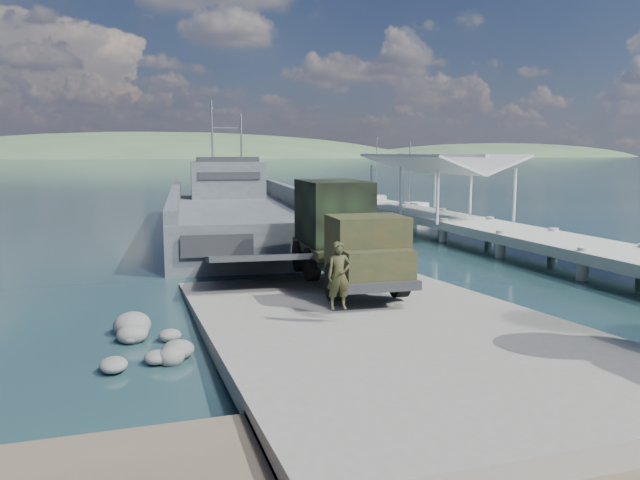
% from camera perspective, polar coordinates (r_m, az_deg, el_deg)
% --- Properties ---
extents(ground, '(1400.00, 1400.00, 0.00)m').
position_cam_1_polar(ground, '(19.45, 4.38, -8.04)').
color(ground, '#1A3540').
rests_on(ground, ground).
extents(boat_ramp, '(10.00, 18.00, 0.50)m').
position_cam_1_polar(boat_ramp, '(18.49, 5.57, -8.10)').
color(boat_ramp, slate).
rests_on(boat_ramp, ground).
extents(shoreline_rocks, '(3.20, 5.60, 0.90)m').
position_cam_1_polar(shoreline_rocks, '(18.62, -14.44, -9.01)').
color(shoreline_rocks, '#62625F').
rests_on(shoreline_rocks, ground).
extents(distant_headlands, '(1000.00, 240.00, 48.00)m').
position_cam_1_polar(distant_headlands, '(580.14, -12.17, 7.37)').
color(distant_headlands, '#3A5434').
rests_on(distant_headlands, ground).
extents(pier, '(6.40, 44.00, 6.10)m').
position_cam_1_polar(pier, '(41.45, 11.34, 2.68)').
color(pier, '#ACADA3').
rests_on(pier, ground).
extents(landing_craft, '(11.54, 35.05, 10.24)m').
position_cam_1_polar(landing_craft, '(41.98, -7.46, 1.79)').
color(landing_craft, '#3E454A').
rests_on(landing_craft, ground).
extents(military_truck, '(3.06, 8.25, 3.76)m').
position_cam_1_polar(military_truck, '(23.41, 2.15, 0.66)').
color(military_truck, black).
rests_on(military_truck, boat_ramp).
extents(soldier, '(0.75, 0.52, 1.96)m').
position_cam_1_polar(soldier, '(17.98, 1.73, -4.49)').
color(soldier, '#212E19').
rests_on(soldier, boat_ramp).
extents(sailboat_near, '(3.16, 5.52, 6.46)m').
position_cam_1_polar(sailboat_near, '(54.33, 8.22, 2.67)').
color(sailboat_near, beige).
rests_on(sailboat_near, ground).
extents(sailboat_far, '(2.99, 5.98, 7.00)m').
position_cam_1_polar(sailboat_far, '(61.53, 5.16, 3.37)').
color(sailboat_far, beige).
rests_on(sailboat_far, ground).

